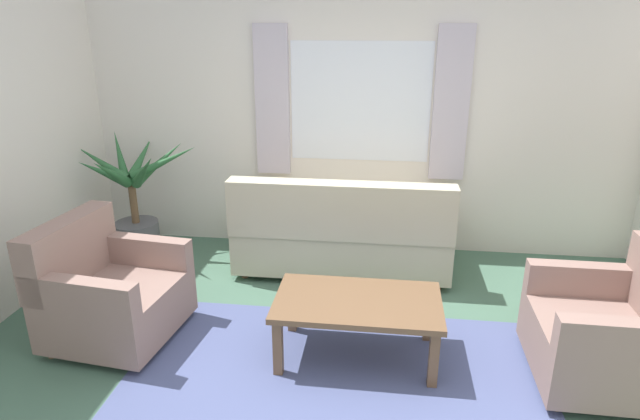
{
  "coord_description": "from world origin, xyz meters",
  "views": [
    {
      "loc": [
        0.27,
        -2.83,
        2.18
      ],
      "look_at": [
        -0.19,
        0.7,
        0.91
      ],
      "focal_mm": 29.94,
      "sensor_mm": 36.0,
      "label": 1
    }
  ],
  "objects_px": {
    "coffee_table": "(358,307)",
    "potted_plant": "(135,206)",
    "couch": "(342,234)",
    "armchair_right": "(614,332)",
    "armchair_left": "(108,292)"
  },
  "relations": [
    {
      "from": "potted_plant",
      "to": "couch",
      "type": "bearing_deg",
      "value": -4.0
    },
    {
      "from": "couch",
      "to": "coffee_table",
      "type": "distance_m",
      "value": 1.31
    },
    {
      "from": "armchair_left",
      "to": "armchair_right",
      "type": "height_order",
      "value": "same"
    },
    {
      "from": "armchair_left",
      "to": "coffee_table",
      "type": "xyz_separation_m",
      "value": [
        1.78,
        -0.04,
        0.03
      ]
    },
    {
      "from": "coffee_table",
      "to": "potted_plant",
      "type": "bearing_deg",
      "value": 147.1
    },
    {
      "from": "couch",
      "to": "armchair_right",
      "type": "xyz_separation_m",
      "value": [
        1.81,
        -1.35,
        -0.01
      ]
    },
    {
      "from": "armchair_right",
      "to": "coffee_table",
      "type": "distance_m",
      "value": 1.59
    },
    {
      "from": "armchair_right",
      "to": "armchair_left",
      "type": "bearing_deg",
      "value": -91.05
    },
    {
      "from": "coffee_table",
      "to": "potted_plant",
      "type": "xyz_separation_m",
      "value": [
        -2.22,
        1.44,
        0.12
      ]
    },
    {
      "from": "couch",
      "to": "armchair_right",
      "type": "bearing_deg",
      "value": 143.22
    },
    {
      "from": "couch",
      "to": "armchair_left",
      "type": "relative_size",
      "value": 2.05
    },
    {
      "from": "couch",
      "to": "armchair_right",
      "type": "relative_size",
      "value": 2.16
    },
    {
      "from": "armchair_left",
      "to": "potted_plant",
      "type": "distance_m",
      "value": 1.48
    },
    {
      "from": "couch",
      "to": "potted_plant",
      "type": "relative_size",
      "value": 1.54
    },
    {
      "from": "armchair_left",
      "to": "potted_plant",
      "type": "relative_size",
      "value": 0.75
    }
  ]
}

